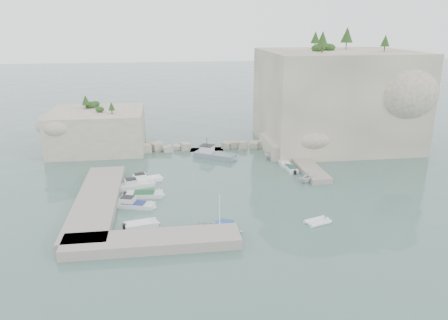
{
  "coord_description": "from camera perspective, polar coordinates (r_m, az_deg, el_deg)",
  "views": [
    {
      "loc": [
        -8.31,
        -53.02,
        22.03
      ],
      "look_at": [
        0.0,
        6.0,
        3.0
      ],
      "focal_mm": 35.0,
      "sensor_mm": 36.0,
      "label": 1
    }
  ],
  "objects": [
    {
      "name": "tender_east_d",
      "position": [
        73.96,
        6.6,
        0.26
      ],
      "size": [
        4.19,
        2.58,
        1.52
      ],
      "primitive_type": "imported",
      "rotation": [
        0.0,
        0.0,
        1.87
      ],
      "color": "silver",
      "rests_on": "ground"
    },
    {
      "name": "tender_east_c",
      "position": [
        70.93,
        7.86,
        -0.56
      ],
      "size": [
        1.56,
        4.64,
        0.7
      ],
      "primitive_type": null,
      "rotation": [
        0.0,
        0.0,
        1.56
      ],
      "color": "silver",
      "rests_on": "ground"
    },
    {
      "name": "cliff_east",
      "position": [
        83.32,
        14.31,
        7.82
      ],
      "size": [
        26.0,
        22.0,
        17.0
      ],
      "primitive_type": "cube",
      "color": "beige",
      "rests_on": "ground"
    },
    {
      "name": "ground",
      "position": [
        58.01,
        0.83,
        -4.61
      ],
      "size": [
        400.0,
        400.0,
        0.0
      ],
      "primitive_type": "plane",
      "color": "#45675F",
      "rests_on": "ground"
    },
    {
      "name": "work_boat",
      "position": [
        73.52,
        -1.24,
        0.27
      ],
      "size": [
        7.8,
        6.1,
        2.2
      ],
      "primitive_type": null,
      "rotation": [
        0.0,
        0.0,
        -0.56
      ],
      "color": "slate",
      "rests_on": "ground"
    },
    {
      "name": "motorboat_c",
      "position": [
        58.56,
        -10.36,
        -4.69
      ],
      "size": [
        5.36,
        2.38,
        0.7
      ],
      "primitive_type": null,
      "rotation": [
        0.0,
        0.0,
        -0.1
      ],
      "color": "silver",
      "rests_on": "ground"
    },
    {
      "name": "outcrop_west",
      "position": [
        81.03,
        -16.12,
        3.79
      ],
      "size": [
        16.0,
        14.0,
        7.0
      ],
      "primitive_type": "cube",
      "color": "beige",
      "rests_on": "ground"
    },
    {
      "name": "motorboat_d",
      "position": [
        55.6,
        -11.68,
        -6.02
      ],
      "size": [
        5.89,
        3.32,
        1.4
      ],
      "primitive_type": null,
      "rotation": [
        0.0,
        0.0,
        -0.31
      ],
      "color": "silver",
      "rests_on": "ground"
    },
    {
      "name": "motorboat_b",
      "position": [
        61.94,
        -11.36,
        -3.49
      ],
      "size": [
        5.49,
        2.92,
        1.4
      ],
      "primitive_type": null,
      "rotation": [
        0.0,
        0.0,
        0.24
      ],
      "color": "silver",
      "rests_on": "ground"
    },
    {
      "name": "inflatable_dinghy",
      "position": [
        51.46,
        12.09,
        -8.06
      ],
      "size": [
        3.42,
        2.44,
        0.44
      ],
      "primitive_type": null,
      "rotation": [
        0.0,
        0.0,
        0.33
      ],
      "color": "silver",
      "rests_on": "ground"
    },
    {
      "name": "ledge_east",
      "position": [
        70.1,
        10.53,
        -0.57
      ],
      "size": [
        3.0,
        16.0,
        0.8
      ],
      "primitive_type": "cube",
      "color": "#9E9689",
      "rests_on": "ground"
    },
    {
      "name": "quay_south",
      "position": [
        45.89,
        -9.34,
        -10.46
      ],
      "size": [
        18.0,
        4.0,
        1.1
      ],
      "primitive_type": "cube",
      "color": "#9E9689",
      "rests_on": "ground"
    },
    {
      "name": "vegetation",
      "position": [
        81.81,
        10.99,
        14.52
      ],
      "size": [
        53.48,
        13.88,
        13.4
      ],
      "color": "#1E4219",
      "rests_on": "ground"
    },
    {
      "name": "breakwater",
      "position": [
        78.33,
        -2.36,
        1.89
      ],
      "size": [
        28.0,
        3.0,
        1.4
      ],
      "primitive_type": "cube",
      "color": "beige",
      "rests_on": "ground"
    },
    {
      "name": "rowboat",
      "position": [
        48.2,
        -0.57,
        -9.49
      ],
      "size": [
        6.45,
        5.76,
        1.1
      ],
      "primitive_type": "imported",
      "rotation": [
        0.0,
        0.0,
        1.11
      ],
      "color": "white",
      "rests_on": "ground"
    },
    {
      "name": "quay_west",
      "position": [
        56.94,
        -16.24,
        -5.2
      ],
      "size": [
        5.0,
        24.0,
        1.1
      ],
      "primitive_type": "cube",
      "color": "#9E9689",
      "rests_on": "ground"
    },
    {
      "name": "cliff_terrace",
      "position": [
        77.0,
        8.37,
        1.86
      ],
      "size": [
        8.0,
        10.0,
        2.5
      ],
      "primitive_type": "cube",
      "color": "beige",
      "rests_on": "ground"
    },
    {
      "name": "rowboat_mast",
      "position": [
        47.05,
        -0.58,
        -6.62
      ],
      "size": [
        0.1,
        0.1,
        4.2
      ],
      "primitive_type": "cylinder",
      "color": "white",
      "rests_on": "rowboat"
    },
    {
      "name": "tender_east_a",
      "position": [
        63.83,
        10.89,
        -2.82
      ],
      "size": [
        4.37,
        4.14,
        1.82
      ],
      "primitive_type": "imported",
      "rotation": [
        0.0,
        0.0,
        1.99
      ],
      "color": "white",
      "rests_on": "ground"
    },
    {
      "name": "tender_east_b",
      "position": [
        68.14,
        8.78,
        -1.37
      ],
      "size": [
        1.34,
        3.79,
        0.7
      ],
      "primitive_type": null,
      "rotation": [
        0.0,
        0.0,
        1.58
      ],
      "color": "silver",
      "rests_on": "ground"
    },
    {
      "name": "motorboat_a",
      "position": [
        63.79,
        -10.29,
        -2.79
      ],
      "size": [
        5.56,
        3.05,
        1.4
      ],
      "primitive_type": null,
      "rotation": [
        0.0,
        0.0,
        0.29
      ],
      "color": "white",
      "rests_on": "ground"
    },
    {
      "name": "motorboat_e",
      "position": [
        50.4,
        -10.77,
        -8.55
      ],
      "size": [
        4.15,
        2.37,
        0.7
      ],
      "primitive_type": null,
      "rotation": [
        0.0,
        0.0,
        0.21
      ],
      "color": "white",
      "rests_on": "ground"
    }
  ]
}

